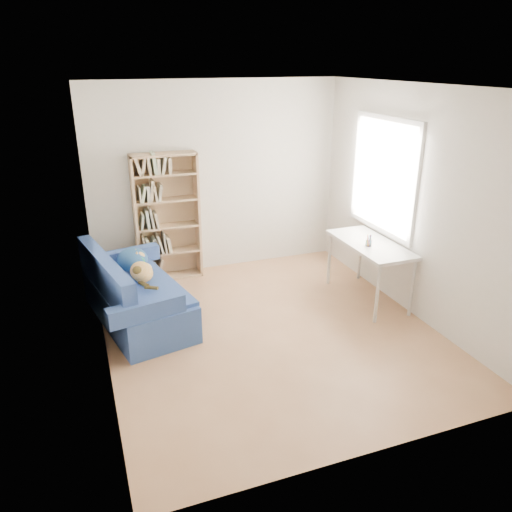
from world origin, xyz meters
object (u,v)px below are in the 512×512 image
(desk, at_px, (370,248))
(pen_cup, at_px, (369,242))
(sofa, at_px, (134,294))
(bookshelf, at_px, (167,223))

(desk, distance_m, pen_cup, 0.17)
(sofa, height_order, desk, sofa)
(pen_cup, bearing_deg, bookshelf, 142.74)
(sofa, relative_size, pen_cup, 12.76)
(bookshelf, bearing_deg, desk, -34.71)
(bookshelf, height_order, pen_cup, bookshelf)
(bookshelf, relative_size, pen_cup, 11.88)
(bookshelf, xyz_separation_m, desk, (2.19, -1.52, -0.11))
(desk, height_order, pen_cup, pen_cup)
(sofa, bearing_deg, pen_cup, -22.89)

